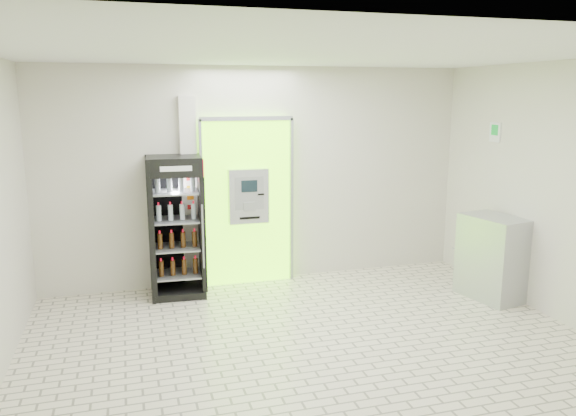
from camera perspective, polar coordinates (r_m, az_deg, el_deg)
name	(u,v)px	position (r m, az deg, el deg)	size (l,w,h in m)	color
ground	(317,353)	(5.99, 2.96, -14.47)	(6.00, 6.00, 0.00)	beige
room_shell	(319,176)	(5.44, 3.16, 3.25)	(6.00, 6.00, 6.00)	beige
atm_assembly	(247,201)	(7.80, -4.18, 0.75)	(1.30, 0.24, 2.33)	#7CFB10
pillar	(190,194)	(7.69, -9.94, 1.43)	(0.22, 0.11, 2.60)	silver
beverage_cooler	(176,229)	(7.50, -11.28, -2.12)	(0.73, 0.68, 1.84)	black
steel_cabinet	(493,257)	(7.77, 20.09, -4.74)	(0.70, 0.91, 1.08)	#AAADB2
exit_sign	(495,132)	(8.07, 20.30, 7.24)	(0.02, 0.22, 0.26)	white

